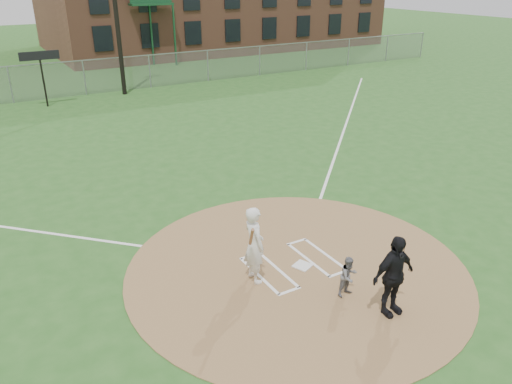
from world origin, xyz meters
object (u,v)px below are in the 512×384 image
home_plate (302,266)px  batter_at_plate (254,245)px  catcher (349,276)px  umpire (393,276)px

home_plate → batter_at_plate: (-1.33, 0.10, 0.94)m
batter_at_plate → catcher: bearing=-46.2°
home_plate → batter_at_plate: 1.63m
catcher → umpire: bearing=-75.8°
home_plate → umpire: (0.55, -2.44, 0.91)m
catcher → batter_at_plate: batter_at_plate is taller
umpire → catcher: bearing=110.1°
catcher → umpire: umpire is taller
home_plate → catcher: size_ratio=0.42×
home_plate → batter_at_plate: bearing=175.5°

